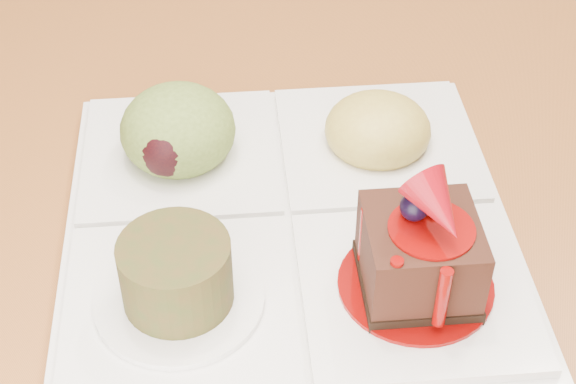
# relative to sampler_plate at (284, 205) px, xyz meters

# --- Properties ---
(ground) EXTENTS (6.00, 6.00, 0.00)m
(ground) POSITION_rel_sampler_plate_xyz_m (0.09, 0.70, -0.77)
(ground) COLOR #513017
(sampler_plate) EXTENTS (0.33, 0.33, 0.10)m
(sampler_plate) POSITION_rel_sampler_plate_xyz_m (0.00, 0.00, 0.00)
(sampler_plate) COLOR white
(sampler_plate) RESTS_ON dining_table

